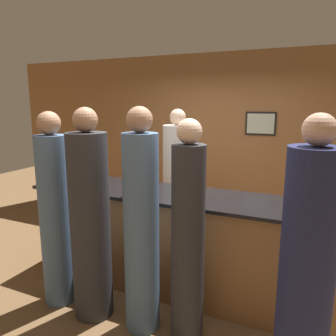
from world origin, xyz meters
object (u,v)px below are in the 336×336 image
guest_0 (55,215)px  guest_1 (141,229)px  bartender (177,188)px  guest_2 (90,223)px  ice_bucket (138,173)px  wine_bottle_0 (60,175)px  guest_4 (307,271)px  wine_bottle_1 (309,193)px  guest_3 (188,239)px

guest_0 → guest_1: size_ratio=0.97×
bartender → guest_1: size_ratio=0.97×
guest_0 → guest_2: (0.46, -0.03, 0.00)m
guest_2 → ice_bucket: bearing=94.5°
bartender → wine_bottle_0: size_ratio=6.77×
guest_1 → guest_4: size_ratio=1.02×
wine_bottle_1 → ice_bucket: bearing=176.0°
guest_1 → guest_3: size_ratio=1.05×
guest_1 → ice_bucket: guest_1 is taller
guest_1 → guest_3: guest_1 is taller
bartender → guest_0: guest_0 is taller
wine_bottle_1 → ice_bucket: 1.94m
guest_4 → wine_bottle_1: guest_4 is taller
guest_2 → wine_bottle_0: size_ratio=6.92×
guest_4 → wine_bottle_0: size_ratio=6.84×
bartender → guest_2: 1.62m
wine_bottle_1 → ice_bucket: (-1.94, 0.14, -0.01)m
guest_0 → guest_1: bearing=-0.1°
ice_bucket → wine_bottle_1: bearing=-4.0°
guest_0 → guest_4: (2.35, -0.13, -0.01)m
bartender → guest_1: guest_1 is taller
guest_2 → wine_bottle_0: 1.11m
guest_3 → guest_4: 0.95m
guest_0 → wine_bottle_0: (-0.44, 0.57, 0.26)m
guest_0 → wine_bottle_0: 0.77m
ice_bucket → guest_0: bearing=-109.9°
guest_0 → guest_2: 0.46m
guest_4 → guest_2: bearing=176.9°
guest_3 → guest_2: bearing=-175.8°
guest_4 → wine_bottle_0: bearing=165.9°
guest_3 → guest_4: size_ratio=0.97×
wine_bottle_0 → wine_bottle_1: bearing=6.9°
bartender → guest_3: 1.71m
guest_3 → wine_bottle_1: (0.90, 0.86, 0.29)m
bartender → wine_bottle_0: bartender is taller
guest_0 → wine_bottle_1: size_ratio=6.42×
guest_0 → guest_2: guest_2 is taller
guest_0 → guest_4: bearing=-3.3°
guest_1 → ice_bucket: 1.23m
guest_1 → guest_4: guest_1 is taller
bartender → wine_bottle_1: bearing=157.6°
guest_1 → wine_bottle_1: guest_1 is taller
guest_1 → wine_bottle_0: size_ratio=6.95×
guest_2 → guest_3: bearing=4.2°
wine_bottle_0 → ice_bucket: 0.94m
guest_0 → wine_bottle_0: size_ratio=6.77×
wine_bottle_0 → ice_bucket: wine_bottle_0 is taller
guest_0 → wine_bottle_0: bearing=127.7°
ice_bucket → wine_bottle_0: bearing=-150.2°
guest_1 → guest_4: bearing=-5.5°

